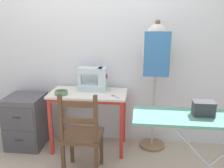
# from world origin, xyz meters

# --- Properties ---
(ground_plane) EXTENTS (14.00, 14.00, 0.00)m
(ground_plane) POSITION_xyz_m (0.00, 0.00, 0.00)
(ground_plane) COLOR tan
(wall_back) EXTENTS (10.00, 0.05, 2.55)m
(wall_back) POSITION_xyz_m (0.00, 0.55, 1.27)
(wall_back) COLOR silver
(wall_back) RESTS_ON ground_plane
(sewing_table) EXTENTS (0.92, 0.48, 0.74)m
(sewing_table) POSITION_xyz_m (0.00, 0.23, 0.62)
(sewing_table) COLOR silver
(sewing_table) RESTS_ON ground_plane
(sewing_machine) EXTENTS (0.36, 0.17, 0.31)m
(sewing_machine) POSITION_xyz_m (0.06, 0.32, 0.88)
(sewing_machine) COLOR silver
(sewing_machine) RESTS_ON sewing_table
(fabric_bowl) EXTENTS (0.15, 0.15, 0.05)m
(fabric_bowl) POSITION_xyz_m (-0.30, 0.12, 0.76)
(fabric_bowl) COLOR #56895B
(fabric_bowl) RESTS_ON sewing_table
(scissors) EXTENTS (0.11, 0.12, 0.01)m
(scissors) POSITION_xyz_m (0.33, 0.12, 0.74)
(scissors) COLOR silver
(scissors) RESTS_ON sewing_table
(thread_spool_near_machine) EXTENTS (0.03, 0.03, 0.04)m
(thread_spool_near_machine) POSITION_xyz_m (0.25, 0.32, 0.76)
(thread_spool_near_machine) COLOR silver
(thread_spool_near_machine) RESTS_ON sewing_table
(wooden_chair) EXTENTS (0.40, 0.38, 0.93)m
(wooden_chair) POSITION_xyz_m (0.04, -0.29, 0.44)
(wooden_chair) COLOR #513823
(wooden_chair) RESTS_ON ground_plane
(filing_cabinet) EXTENTS (0.44, 0.48, 0.66)m
(filing_cabinet) POSITION_xyz_m (-0.81, 0.22, 0.33)
(filing_cabinet) COLOR #4C4C51
(filing_cabinet) RESTS_ON ground_plane
(dress_form) EXTENTS (0.34, 0.32, 1.59)m
(dress_form) POSITION_xyz_m (0.79, 0.36, 1.17)
(dress_form) COLOR #846647
(dress_form) RESTS_ON ground_plane
(ironing_board) EXTENTS (1.30, 0.38, 0.86)m
(ironing_board) POSITION_xyz_m (1.21, -0.65, 0.81)
(ironing_board) COLOR #518E7A
(ironing_board) RESTS_ON ground_plane
(storage_box) EXTENTS (0.18, 0.12, 0.12)m
(storage_box) POSITION_xyz_m (1.13, -0.62, 0.92)
(storage_box) COLOR #333338
(storage_box) RESTS_ON ironing_board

